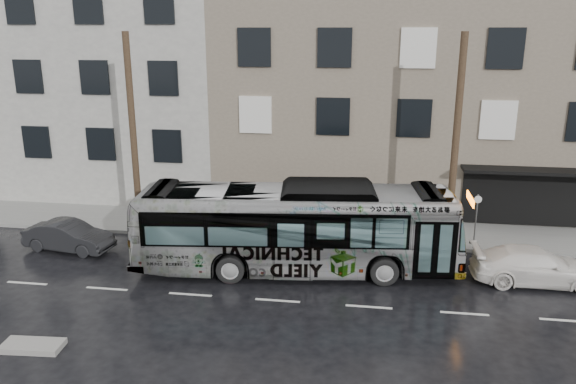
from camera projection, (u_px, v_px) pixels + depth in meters
name	position (u px, v px, depth m)	size (l,w,h in m)	color
ground	(288.00, 272.00, 22.20)	(120.00, 120.00, 0.00)	black
sidewalk	(303.00, 228.00, 26.83)	(90.00, 3.60, 0.15)	gray
building_taupe	(407.00, 97.00, 32.01)	(20.00, 12.00, 11.00)	gray
building_grey	(43.00, 49.00, 35.99)	(26.00, 15.00, 16.00)	#B8B6AD
utility_pole_front	(456.00, 145.00, 23.11)	(0.30, 0.30, 9.00)	#483724
utility_pole_rear	(133.00, 135.00, 25.09)	(0.30, 0.30, 9.00)	#483724
sign_post	(476.00, 221.00, 23.88)	(0.06, 0.06, 2.40)	slate
bus	(296.00, 228.00, 21.90)	(2.95, 12.62, 3.52)	#B2B2B2
white_sedan	(535.00, 266.00, 21.07)	(1.90, 4.68, 1.36)	white
dark_sedan	(69.00, 236.00, 24.19)	(1.36, 3.89, 1.28)	black
slush_pile	(32.00, 346.00, 16.82)	(1.80, 0.80, 0.18)	#989590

